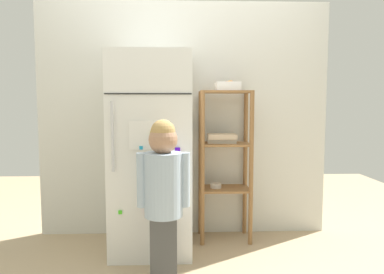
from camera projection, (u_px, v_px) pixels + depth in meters
name	position (u px, v px, depth m)	size (l,w,h in m)	color
ground_plane	(185.00, 248.00, 2.87)	(6.00, 6.00, 0.00)	tan
kitchen_wall_back	(184.00, 120.00, 3.14)	(2.55, 0.03, 2.05)	silver
refrigerator	(152.00, 153.00, 2.81)	(0.62, 0.67, 1.55)	white
child_standing	(163.00, 184.00, 2.29)	(0.34, 0.25, 1.06)	#474849
pantry_shelf_unit	(224.00, 152.00, 3.00)	(0.44, 0.29, 1.27)	olive
fruit_bin	(229.00, 86.00, 2.96)	(0.20, 0.20, 0.09)	white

